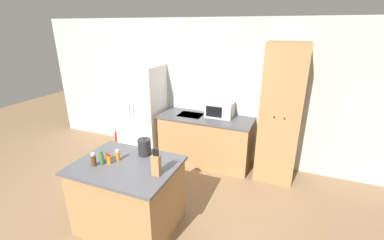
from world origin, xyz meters
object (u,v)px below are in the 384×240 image
object	(u,v)px
spice_bottle_green_herb	(94,160)
fire_extinguisher	(118,141)
knife_block	(156,164)
spice_bottle_pale_salt	(102,158)
pantry_cabinet	(280,114)
microwave	(220,109)
refrigerator	(142,110)
kettle	(144,147)
spice_bottle_short_red	(118,155)
spice_bottle_amber_oil	(109,159)
spice_bottle_tall_dark	(107,157)

from	to	relation	value
spice_bottle_green_herb	fire_extinguisher	world-z (taller)	spice_bottle_green_herb
fire_extinguisher	knife_block	bearing A→B (deg)	-42.16
spice_bottle_pale_salt	pantry_cabinet	bearing A→B (deg)	47.81
microwave	fire_extinguisher	world-z (taller)	microwave
refrigerator	kettle	world-z (taller)	refrigerator
fire_extinguisher	refrigerator	bearing A→B (deg)	19.76
spice_bottle_short_red	spice_bottle_pale_salt	bearing A→B (deg)	-127.49
refrigerator	spice_bottle_short_red	distance (m)	2.04
microwave	spice_bottle_amber_oil	size ratio (longest dim) A/B	3.82
spice_bottle_short_red	spice_bottle_green_herb	xyz separation A→B (m)	(-0.18, -0.21, 0.01)
pantry_cabinet	spice_bottle_short_red	size ratio (longest dim) A/B	15.51
pantry_cabinet	fire_extinguisher	size ratio (longest dim) A/B	4.80
spice_bottle_tall_dark	microwave	bearing A→B (deg)	68.01
knife_block	spice_bottle_short_red	distance (m)	0.61
spice_bottle_tall_dark	spice_bottle_short_red	distance (m)	0.14
refrigerator	kettle	xyz separation A→B (m)	(1.07, -1.61, 0.12)
pantry_cabinet	knife_block	xyz separation A→B (m)	(-1.14, -2.01, -0.09)
spice_bottle_short_red	spice_bottle_amber_oil	world-z (taller)	spice_bottle_short_red
microwave	pantry_cabinet	bearing A→B (deg)	-5.79
spice_bottle_short_red	knife_block	bearing A→B (deg)	-10.06
refrigerator	spice_bottle_pale_salt	distance (m)	2.14
spice_bottle_green_herb	spice_bottle_pale_salt	xyz separation A→B (m)	(0.07, 0.07, 0.00)
pantry_cabinet	spice_bottle_amber_oil	distance (m)	2.70
knife_block	kettle	distance (m)	0.52
pantry_cabinet	kettle	world-z (taller)	pantry_cabinet
spice_bottle_amber_oil	pantry_cabinet	bearing A→B (deg)	48.32
refrigerator	spice_bottle_amber_oil	size ratio (longest dim) A/B	14.15
knife_block	spice_bottle_pale_salt	world-z (taller)	knife_block
spice_bottle_short_red	fire_extinguisher	bearing A→B (deg)	129.18
pantry_cabinet	spice_bottle_pale_salt	distance (m)	2.77
spice_bottle_amber_oil	spice_bottle_tall_dark	bearing A→B (deg)	144.59
spice_bottle_amber_oil	kettle	bearing A→B (deg)	53.01
spice_bottle_short_red	spice_bottle_green_herb	size ratio (longest dim) A/B	0.87
spice_bottle_tall_dark	spice_bottle_short_red	bearing A→B (deg)	21.15
fire_extinguisher	spice_bottle_green_herb	bearing A→B (deg)	-57.90
pantry_cabinet	spice_bottle_green_herb	xyz separation A→B (m)	(-1.93, -2.12, -0.14)
spice_bottle_short_red	spice_bottle_tall_dark	bearing A→B (deg)	-158.85
pantry_cabinet	kettle	xyz separation A→B (m)	(-1.52, -1.65, -0.11)
pantry_cabinet	microwave	size ratio (longest dim) A/B	4.68
pantry_cabinet	kettle	distance (m)	2.25
spice_bottle_short_red	microwave	bearing A→B (deg)	70.64
refrigerator	microwave	bearing A→B (deg)	5.56
knife_block	spice_bottle_green_herb	xyz separation A→B (m)	(-0.78, -0.11, -0.05)
spice_bottle_tall_dark	spice_bottle_pale_salt	xyz separation A→B (m)	(0.01, -0.10, 0.03)
spice_bottle_green_herb	spice_bottle_tall_dark	bearing A→B (deg)	71.35
microwave	kettle	size ratio (longest dim) A/B	2.00
spice_bottle_amber_oil	spice_bottle_short_red	bearing A→B (deg)	67.72
knife_block	fire_extinguisher	xyz separation A→B (m)	(-1.96, 1.78, -0.83)
kettle	refrigerator	bearing A→B (deg)	123.59
pantry_cabinet	spice_bottle_amber_oil	bearing A→B (deg)	-131.68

